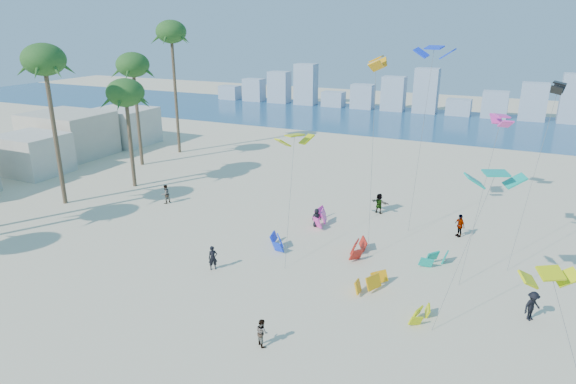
% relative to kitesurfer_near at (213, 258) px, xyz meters
% --- Properties ---
extents(ground, '(220.00, 220.00, 0.00)m').
position_rel_kitesurfer_near_xyz_m(ground, '(0.22, -10.43, -0.88)').
color(ground, beige).
rests_on(ground, ground).
extents(ocean, '(220.00, 220.00, 0.00)m').
position_rel_kitesurfer_near_xyz_m(ocean, '(0.22, 61.57, -0.87)').
color(ocean, navy).
rests_on(ocean, ground).
extents(kitesurfer_near, '(0.75, 0.74, 1.75)m').
position_rel_kitesurfer_near_xyz_m(kitesurfer_near, '(0.00, 0.00, 0.00)').
color(kitesurfer_near, black).
rests_on(kitesurfer_near, ground).
extents(kitesurfer_mid, '(0.96, 0.92, 1.56)m').
position_rel_kitesurfer_near_xyz_m(kitesurfer_mid, '(7.16, -6.28, -0.10)').
color(kitesurfer_mid, gray).
rests_on(kitesurfer_mid, ground).
extents(kitesurfers_far, '(41.14, 16.02, 1.91)m').
position_rel_kitesurfer_near_xyz_m(kitesurfers_far, '(9.19, 10.79, 0.03)').
color(kitesurfers_far, black).
rests_on(kitesurfers_far, ground).
extents(grounded_kites, '(13.59, 14.57, 1.08)m').
position_rel_kitesurfer_near_xyz_m(grounded_kites, '(8.04, 6.31, -0.40)').
color(grounded_kites, '#0D32EB').
rests_on(grounded_kites, ground).
extents(flying_kites, '(31.11, 28.31, 15.23)m').
position_rel_kitesurfer_near_xyz_m(flying_kites, '(15.47, 9.84, 10.00)').
color(flying_kites, '#D2D90B').
rests_on(flying_kites, ground).
extents(palm_row, '(8.73, 44.80, 16.84)m').
position_rel_kitesurfer_near_xyz_m(palm_row, '(-21.56, 5.75, 11.02)').
color(palm_row, brown).
rests_on(palm_row, ground).
extents(beachfront_buildings, '(11.50, 43.00, 6.00)m').
position_rel_kitesurfer_near_xyz_m(beachfront_buildings, '(-33.47, 10.38, 1.80)').
color(beachfront_buildings, beige).
rests_on(beachfront_buildings, ground).
extents(distant_skyline, '(85.00, 3.00, 8.40)m').
position_rel_kitesurfer_near_xyz_m(distant_skyline, '(-0.96, 71.57, 2.21)').
color(distant_skyline, '#9EADBF').
rests_on(distant_skyline, ground).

